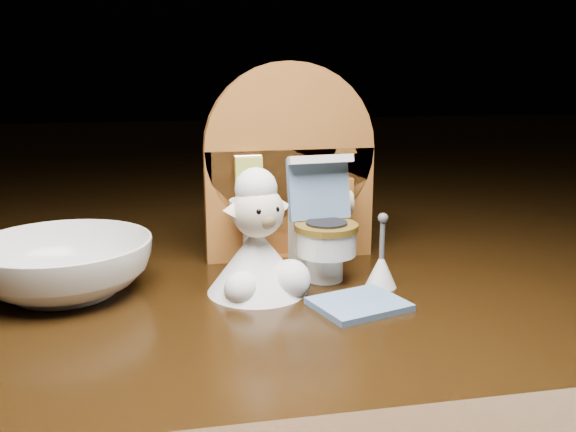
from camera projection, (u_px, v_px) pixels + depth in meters
name	position (u px, v px, depth m)	size (l,w,h in m)	color
backdrop_panel	(289.00, 175.00, 0.49)	(0.13, 0.05, 0.15)	#A55F26
toy_toilet	(321.00, 233.00, 0.46)	(0.05, 0.06, 0.09)	white
bath_mat	(359.00, 304.00, 0.40)	(0.05, 0.04, 0.00)	#5C7EAA
toilet_brush	(381.00, 268.00, 0.44)	(0.02, 0.02, 0.05)	white
plush_lamb	(259.00, 249.00, 0.42)	(0.07, 0.07, 0.09)	white
ceramic_bowl	(64.00, 267.00, 0.42)	(0.12, 0.12, 0.04)	white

